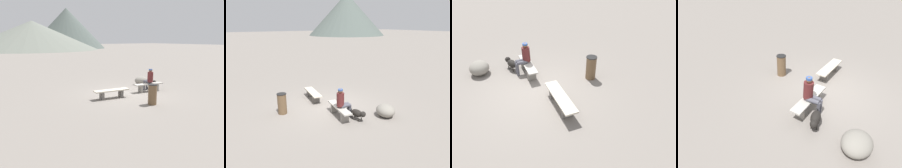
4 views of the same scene
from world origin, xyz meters
The scene contains 8 objects.
ground centered at (0.00, 0.00, -0.03)m, with size 210.00×210.00×0.06m, color gray.
bench_left centered at (-1.33, -0.29, 0.32)m, with size 1.90×0.70×0.45m.
bench_right centered at (1.28, -0.26, 0.33)m, with size 1.84×0.63×0.47m.
seated_person centered at (1.39, -0.18, 0.75)m, with size 0.37×0.66×1.32m.
dog centered at (1.98, 0.21, 0.31)m, with size 0.85×0.40×0.48m.
trash_bin centered at (-0.40, -2.26, 0.48)m, with size 0.42×0.42×0.95m.
boulder centered at (2.32, 1.48, 0.28)m, with size 0.92×0.79×0.55m, color gray.
distant_peak_0 centered at (-54.85, 38.48, 6.93)m, with size 26.16×26.16×13.86m, color #4C5651.
Camera 2 is at (8.46, -4.85, 3.95)m, focal length 33.83 mm.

